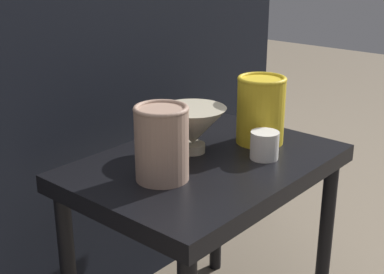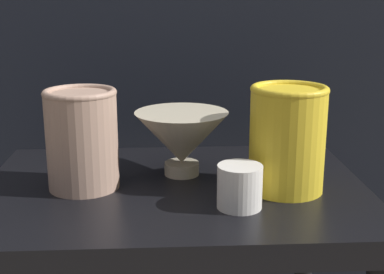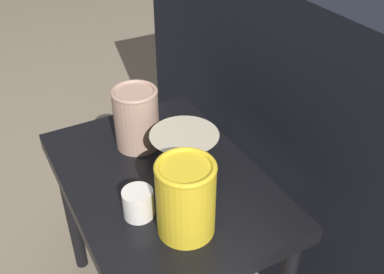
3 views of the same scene
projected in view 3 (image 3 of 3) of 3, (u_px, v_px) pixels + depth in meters
table at (163, 197)px, 1.08m from camera, size 0.61×0.43×0.50m
couch_backdrop at (336, 132)px, 1.29m from camera, size 1.39×0.50×0.88m
bowl at (184, 151)px, 1.02m from camera, size 0.16×0.16×0.11m
vase_textured_left at (135, 117)px, 1.10m from camera, size 0.11×0.11×0.16m
vase_colorful_right at (186, 197)px, 0.86m from camera, size 0.12×0.12×0.16m
cup at (138, 203)px, 0.92m from camera, size 0.06×0.06×0.06m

